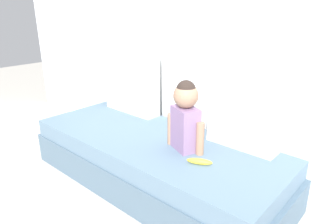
{
  "coord_description": "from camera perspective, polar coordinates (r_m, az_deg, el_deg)",
  "views": [
    {
      "loc": [
        1.51,
        -1.55,
        1.39
      ],
      "look_at": [
        0.15,
        0.0,
        0.65
      ],
      "focal_mm": 32.29,
      "sensor_mm": 36.0,
      "label": 1
    }
  ],
  "objects": [
    {
      "name": "banana",
      "position": [
        2.01,
        5.96,
        -9.26
      ],
      "size": [
        0.17,
        0.11,
        0.04
      ],
      "primitive_type": "ellipsoid",
      "rotation": [
        0.0,
        0.0,
        0.45
      ],
      "color": "yellow",
      "rests_on": "couch"
    },
    {
      "name": "throw_pillow_left",
      "position": [
        2.9,
        -6.91,
        5.73
      ],
      "size": [
        0.59,
        0.16,
        0.59
      ],
      "primitive_type": "cube",
      "color": "beige",
      "rests_on": "couch"
    },
    {
      "name": "back_wall",
      "position": [
        2.59,
        5.8,
        17.56
      ],
      "size": [
        5.35,
        0.1,
        2.6
      ],
      "primitive_type": "cube",
      "color": "silver",
      "rests_on": "ground"
    },
    {
      "name": "throw_pillow_right",
      "position": [
        2.21,
        14.23,
        -0.33
      ],
      "size": [
        0.52,
        0.16,
        0.51
      ],
      "primitive_type": "cube",
      "color": "beige",
      "rests_on": "couch"
    },
    {
      "name": "toddler",
      "position": [
        2.1,
        3.32,
        -0.45
      ],
      "size": [
        0.32,
        0.21,
        0.51
      ],
      "color": "gray",
      "rests_on": "couch"
    },
    {
      "name": "couch",
      "position": [
        2.47,
        -2.67,
        -9.18
      ],
      "size": [
        2.15,
        0.85,
        0.4
      ],
      "color": "#495F70",
      "rests_on": "ground"
    },
    {
      "name": "ground_plane",
      "position": [
        2.57,
        -2.6,
        -13.06
      ],
      "size": [
        12.0,
        12.0,
        0.0
      ],
      "primitive_type": "plane",
      "color": "#B2ADA3"
    }
  ]
}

